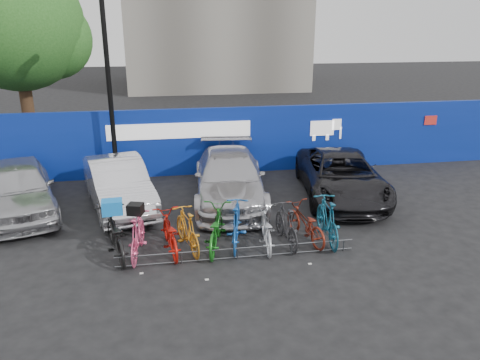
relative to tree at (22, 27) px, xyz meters
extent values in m
plane|color=black|center=(6.77, -10.06, -5.07)|extent=(100.00, 100.00, 0.00)
cube|color=navy|center=(6.77, -4.06, -3.87)|extent=(22.00, 0.15, 2.40)
cube|color=white|center=(5.77, -4.16, -3.42)|extent=(5.00, 0.02, 0.55)
cube|color=white|center=(10.97, -4.16, -3.52)|extent=(1.20, 0.02, 0.90)
cube|color=red|center=(15.27, -4.16, -3.37)|extent=(0.50, 0.02, 0.35)
cylinder|color=#382314|center=(-0.23, -0.06, -3.07)|extent=(0.50, 0.50, 4.00)
sphere|color=#21561B|center=(-0.23, -0.06, 0.13)|extent=(5.20, 5.20, 5.20)
sphere|color=#21561B|center=(0.97, 0.24, -0.47)|extent=(3.20, 3.20, 3.20)
cylinder|color=black|center=(3.57, -4.66, -2.07)|extent=(0.16, 0.16, 6.00)
cylinder|color=#595B60|center=(6.77, -10.66, -4.79)|extent=(5.60, 0.03, 0.03)
cylinder|color=#595B60|center=(6.77, -10.66, -5.02)|extent=(5.60, 0.03, 0.03)
cylinder|color=#595B60|center=(4.17, -10.66, -4.93)|extent=(0.03, 0.03, 0.28)
cylinder|color=#595B60|center=(5.47, -10.66, -4.93)|extent=(0.03, 0.03, 0.28)
cylinder|color=#595B60|center=(6.77, -10.66, -4.93)|extent=(0.03, 0.03, 0.28)
cylinder|color=#595B60|center=(8.07, -10.66, -4.93)|extent=(0.03, 0.03, 0.28)
cylinder|color=#595B60|center=(9.37, -10.66, -4.93)|extent=(0.03, 0.03, 0.28)
imported|color=#A8A9AD|center=(1.07, -6.92, -4.30)|extent=(3.09, 4.87, 1.55)
imported|color=silver|center=(3.82, -6.87, -4.35)|extent=(2.57, 4.63, 1.44)
imported|color=#B7B5BB|center=(7.13, -6.88, -4.32)|extent=(2.58, 5.31, 1.49)
imported|color=black|center=(10.63, -7.12, -4.37)|extent=(3.04, 5.31, 1.40)
imported|color=black|center=(3.97, -10.01, -4.53)|extent=(1.20, 2.16, 1.08)
imported|color=#E54B79|center=(4.49, -10.10, -4.53)|extent=(0.71, 1.83, 1.07)
imported|color=#BA130A|center=(5.23, -10.00, -4.59)|extent=(0.89, 1.89, 0.95)
imported|color=orange|center=(5.66, -9.97, -4.55)|extent=(0.91, 1.80, 1.04)
imported|color=#166818|center=(6.33, -10.00, -4.55)|extent=(1.13, 2.07, 1.03)
imported|color=#164C9E|center=(6.86, -9.93, -4.51)|extent=(0.92, 1.94, 1.12)
imported|color=#AFB1B7|center=(7.56, -10.10, -4.61)|extent=(0.79, 1.81, 0.92)
imported|color=#2A2A2C|center=(8.09, -10.06, -4.56)|extent=(0.58, 1.73, 1.02)
imported|color=maroon|center=(8.60, -9.96, -4.60)|extent=(1.04, 1.87, 0.93)
imported|color=#135470|center=(9.14, -10.06, -4.50)|extent=(0.66, 1.93, 1.14)
cube|color=blue|center=(3.97, -10.01, -3.83)|extent=(0.49, 0.39, 0.33)
cube|color=black|center=(4.49, -10.10, -3.87)|extent=(0.41, 0.39, 0.25)
camera|label=1|loc=(5.23, -20.28, 0.22)|focal=35.00mm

